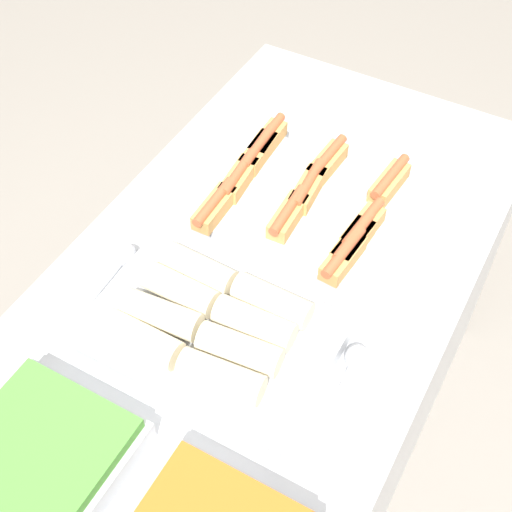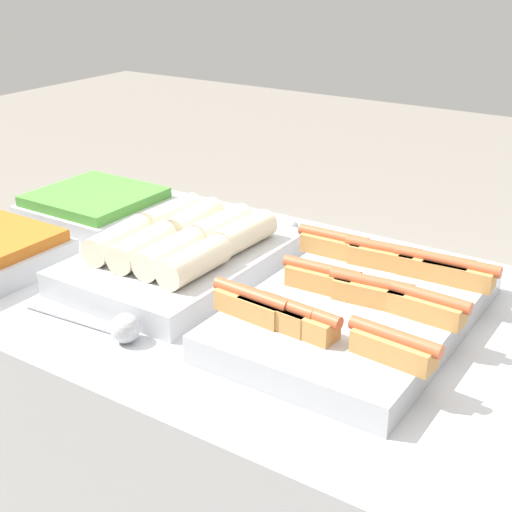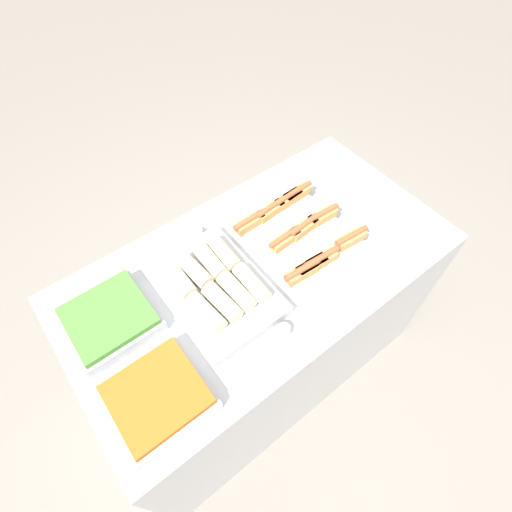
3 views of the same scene
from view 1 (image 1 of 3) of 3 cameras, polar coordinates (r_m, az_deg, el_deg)
ground_plane at (r=2.27m, az=0.28°, el=-15.97°), size 12.00×12.00×0.00m
counter at (r=1.87m, az=0.33°, el=-10.20°), size 1.51×0.80×0.91m
tray_hotdogs at (r=1.59m, az=3.74°, el=4.07°), size 0.40×0.53×0.10m
tray_wraps at (r=1.36m, az=-3.69°, el=-5.93°), size 0.32×0.47×0.11m
tray_side_back at (r=1.29m, az=-16.94°, el=-15.29°), size 0.29×0.27×0.07m
serving_spoon_near at (r=1.35m, az=7.83°, el=-8.70°), size 0.26×0.05×0.05m
serving_spoon_far at (r=1.52m, az=-10.77°, el=-0.34°), size 0.25×0.05×0.05m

